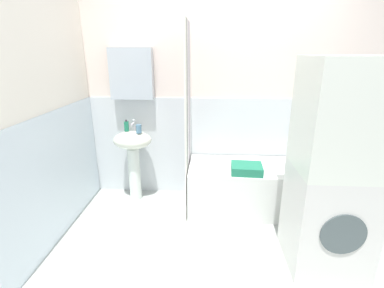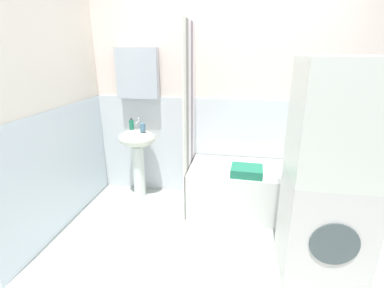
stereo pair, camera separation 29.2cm
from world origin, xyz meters
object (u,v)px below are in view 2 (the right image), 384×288
at_px(sink, 138,148).
at_px(towel_folded, 247,171).
at_px(shampoo_bottle, 313,156).
at_px(conditioner_bottle, 303,155).
at_px(washer_dryer_stack, 330,176).
at_px(soap_dispenser, 132,124).
at_px(bathtub, 255,190).
at_px(toothbrush_cup, 143,127).

height_order(sink, towel_folded, sink).
distance_m(shampoo_bottle, conditioner_bottle, 0.12).
bearing_deg(sink, washer_dryer_stack, -27.80).
xyz_separation_m(soap_dispenser, towel_folded, (1.34, -0.35, -0.34)).
bearing_deg(soap_dispenser, washer_dryer_stack, -27.66).
height_order(shampoo_bottle, towel_folded, shampoo_bottle).
height_order(sink, shampoo_bottle, sink).
relative_size(bathtub, washer_dryer_stack, 0.86).
distance_m(soap_dispenser, shampoo_bottle, 2.10).
bearing_deg(soap_dispenser, sink, -23.51).
height_order(soap_dispenser, towel_folded, soap_dispenser).
bearing_deg(toothbrush_cup, washer_dryer_stack, -28.07).
relative_size(sink, soap_dispenser, 6.26).
relative_size(toothbrush_cup, washer_dryer_stack, 0.06).
height_order(toothbrush_cup, towel_folded, toothbrush_cup).
relative_size(soap_dispenser, shampoo_bottle, 0.81).
xyz_separation_m(sink, conditioner_bottle, (1.89, 0.11, -0.01)).
relative_size(soap_dispenser, toothbrush_cup, 1.44).
bearing_deg(conditioner_bottle, washer_dryer_stack, -92.27).
bearing_deg(toothbrush_cup, sink, 157.75).
xyz_separation_m(towel_folded, washer_dryer_stack, (0.58, -0.66, 0.29)).
bearing_deg(soap_dispenser, toothbrush_cup, -22.77).
distance_m(conditioner_bottle, towel_folded, 0.75).
bearing_deg(washer_dryer_stack, shampoo_bottle, 81.85).
relative_size(shampoo_bottle, conditioner_bottle, 0.85).
height_order(toothbrush_cup, shampoo_bottle, toothbrush_cup).
relative_size(sink, shampoo_bottle, 5.09).
relative_size(conditioner_bottle, towel_folded, 0.62).
distance_m(bathtub, conditioner_bottle, 0.66).
xyz_separation_m(shampoo_bottle, washer_dryer_stack, (-0.16, -1.11, 0.25)).
bearing_deg(toothbrush_cup, towel_folded, -13.40).
bearing_deg(washer_dryer_stack, toothbrush_cup, 151.93).
height_order(toothbrush_cup, bathtub, toothbrush_cup).
xyz_separation_m(shampoo_bottle, conditioner_bottle, (-0.12, -0.03, 0.02)).
distance_m(sink, shampoo_bottle, 2.01).
height_order(bathtub, conditioner_bottle, conditioner_bottle).
bearing_deg(shampoo_bottle, conditioner_bottle, -164.75).
bearing_deg(sink, soap_dispenser, 156.49).
distance_m(soap_dispenser, towel_folded, 1.42).
xyz_separation_m(bathtub, towel_folded, (-0.12, -0.18, 0.30)).
distance_m(soap_dispenser, toothbrush_cup, 0.17).
bearing_deg(bathtub, shampoo_bottle, 24.17).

